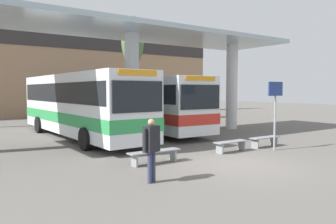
{
  "coord_description": "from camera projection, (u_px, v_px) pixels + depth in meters",
  "views": [
    {
      "loc": [
        -8.43,
        -8.03,
        2.58
      ],
      "look_at": [
        0.0,
        4.11,
        1.6
      ],
      "focal_mm": 35.0,
      "sensor_mm": 36.0,
      "label": 1
    }
  ],
  "objects": [
    {
      "name": "waiting_bench_near_pillar",
      "position": [
        154.0,
        154.0,
        11.5
      ],
      "size": [
        1.99,
        0.44,
        0.46
      ],
      "color": "gray",
      "rests_on": "ground_plane"
    },
    {
      "name": "transit_bus_center_bay",
      "position": [
        146.0,
        102.0,
        20.46
      ],
      "size": [
        3.1,
        11.1,
        3.29
      ],
      "rotation": [
        0.0,
        0.0,
        3.1
      ],
      "color": "white",
      "rests_on": "ground_plane"
    },
    {
      "name": "pedestrian_waiting",
      "position": [
        151.0,
        144.0,
        9.09
      ],
      "size": [
        0.65,
        0.41,
        1.8
      ],
      "rotation": [
        0.0,
        0.0,
        0.35
      ],
      "color": "#333856",
      "rests_on": "ground_plane"
    },
    {
      "name": "townhouse_backdrop",
      "position": [
        45.0,
        63.0,
        31.79
      ],
      "size": [
        40.0,
        0.58,
        8.9
      ],
      "color": "#9E7A5B",
      "rests_on": "ground_plane"
    },
    {
      "name": "ground_plane",
      "position": [
        234.0,
        164.0,
        11.55
      ],
      "size": [
        100.0,
        100.0,
        0.0
      ],
      "primitive_type": "plane",
      "color": "#605B56"
    },
    {
      "name": "station_canopy",
      "position": [
        132.0,
        46.0,
        17.34
      ],
      "size": [
        20.02,
        5.16,
        5.83
      ],
      "color": "silver",
      "rests_on": "ground_plane"
    },
    {
      "name": "poplar_tree_behind_left",
      "position": [
        133.0,
        43.0,
        27.66
      ],
      "size": [
        1.91,
        1.91,
        8.87
      ],
      "color": "brown",
      "rests_on": "ground_plane"
    },
    {
      "name": "info_sign_platform",
      "position": [
        275.0,
        102.0,
        13.98
      ],
      "size": [
        0.9,
        0.09,
        2.95
      ],
      "color": "gray",
      "rests_on": "ground_plane"
    },
    {
      "name": "waiting_bench_far_platform",
      "position": [
        231.0,
        144.0,
        13.66
      ],
      "size": [
        1.61,
        0.44,
        0.46
      ],
      "color": "gray",
      "rests_on": "ground_plane"
    },
    {
      "name": "parked_car_street",
      "position": [
        94.0,
        107.0,
        30.54
      ],
      "size": [
        4.44,
        2.16,
        2.15
      ],
      "rotation": [
        0.0,
        0.0,
        0.03
      ],
      "color": "navy",
      "rests_on": "ground_plane"
    },
    {
      "name": "waiting_bench_mid_platform",
      "position": [
        265.0,
        140.0,
        14.89
      ],
      "size": [
        1.63,
        0.44,
        0.46
      ],
      "color": "gray",
      "rests_on": "ground_plane"
    },
    {
      "name": "transit_bus_left_bay",
      "position": [
        79.0,
        103.0,
        17.83
      ],
      "size": [
        3.0,
        12.51,
        3.42
      ],
      "rotation": [
        0.0,
        0.0,
        3.17
      ],
      "color": "silver",
      "rests_on": "ground_plane"
    }
  ]
}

